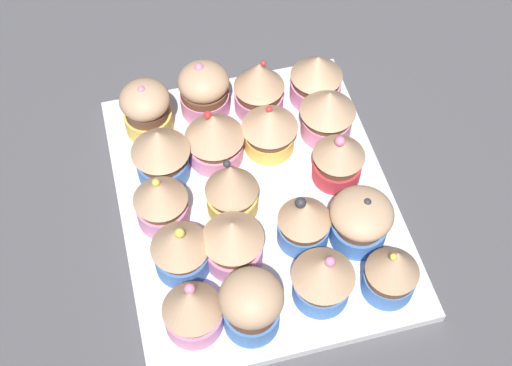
{
  "coord_description": "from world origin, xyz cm",
  "views": [
    {
      "loc": [
        10.12,
        39.6,
        64.47
      ],
      "look_at": [
        0.0,
        0.0,
        4.2
      ],
      "focal_mm": 49.09,
      "sensor_mm": 36.0,
      "label": 1
    }
  ],
  "objects_px": {
    "cupcake_10": "(162,204)",
    "cupcake_9": "(232,188)",
    "cupcake_1": "(259,87)",
    "cupcake_12": "(304,221)",
    "cupcake_11": "(360,220)",
    "cupcake_7": "(161,152)",
    "cupcake_16": "(323,277)",
    "cupcake_4": "(328,112)",
    "cupcake_5": "(270,128)",
    "cupcake_17": "(251,305)",
    "baking_tray": "(256,202)",
    "cupcake_15": "(392,271)",
    "cupcake_8": "(339,157)",
    "cupcake_13": "(233,241)",
    "cupcake_0": "(316,77)",
    "cupcake_18": "(192,308)",
    "cupcake_6": "(214,136)",
    "cupcake_14": "(180,248)",
    "cupcake_3": "(146,109)"
  },
  "relations": [
    {
      "from": "cupcake_10",
      "to": "cupcake_9",
      "type": "bearing_deg",
      "value": 179.65
    },
    {
      "from": "cupcake_1",
      "to": "cupcake_12",
      "type": "xyz_separation_m",
      "value": [
        -0.0,
        0.18,
        -0.0
      ]
    },
    {
      "from": "cupcake_10",
      "to": "cupcake_11",
      "type": "xyz_separation_m",
      "value": [
        -0.19,
        0.07,
        -0.0
      ]
    },
    {
      "from": "cupcake_7",
      "to": "cupcake_16",
      "type": "relative_size",
      "value": 0.99
    },
    {
      "from": "cupcake_4",
      "to": "cupcake_9",
      "type": "bearing_deg",
      "value": 30.31
    },
    {
      "from": "cupcake_5",
      "to": "cupcake_17",
      "type": "bearing_deg",
      "value": 70.55
    },
    {
      "from": "baking_tray",
      "to": "cupcake_9",
      "type": "height_order",
      "value": "cupcake_9"
    },
    {
      "from": "cupcake_15",
      "to": "cupcake_5",
      "type": "bearing_deg",
      "value": -71.21
    },
    {
      "from": "cupcake_4",
      "to": "cupcake_16",
      "type": "relative_size",
      "value": 0.91
    },
    {
      "from": "cupcake_8",
      "to": "cupcake_13",
      "type": "distance_m",
      "value": 0.15
    },
    {
      "from": "cupcake_1",
      "to": "cupcake_4",
      "type": "height_order",
      "value": "cupcake_1"
    },
    {
      "from": "cupcake_4",
      "to": "cupcake_7",
      "type": "height_order",
      "value": "cupcake_7"
    },
    {
      "from": "cupcake_9",
      "to": "cupcake_15",
      "type": "relative_size",
      "value": 1.07
    },
    {
      "from": "cupcake_13",
      "to": "cupcake_15",
      "type": "xyz_separation_m",
      "value": [
        -0.14,
        0.07,
        -0.0
      ]
    },
    {
      "from": "cupcake_0",
      "to": "cupcake_17",
      "type": "xyz_separation_m",
      "value": [
        0.14,
        0.26,
        0.01
      ]
    },
    {
      "from": "cupcake_1",
      "to": "cupcake_18",
      "type": "bearing_deg",
      "value": 62.65
    },
    {
      "from": "cupcake_6",
      "to": "cupcake_9",
      "type": "distance_m",
      "value": 0.07
    },
    {
      "from": "cupcake_5",
      "to": "cupcake_16",
      "type": "distance_m",
      "value": 0.19
    },
    {
      "from": "cupcake_11",
      "to": "cupcake_18",
      "type": "bearing_deg",
      "value": 16.0
    },
    {
      "from": "baking_tray",
      "to": "cupcake_17",
      "type": "height_order",
      "value": "cupcake_17"
    },
    {
      "from": "cupcake_18",
      "to": "cupcake_0",
      "type": "bearing_deg",
      "value": -128.42
    },
    {
      "from": "cupcake_16",
      "to": "cupcake_13",
      "type": "bearing_deg",
      "value": -39.09
    },
    {
      "from": "cupcake_14",
      "to": "cupcake_16",
      "type": "bearing_deg",
      "value": 152.79
    },
    {
      "from": "cupcake_6",
      "to": "cupcake_14",
      "type": "distance_m",
      "value": 0.14
    },
    {
      "from": "cupcake_5",
      "to": "cupcake_18",
      "type": "bearing_deg",
      "value": 56.61
    },
    {
      "from": "cupcake_6",
      "to": "cupcake_12",
      "type": "bearing_deg",
      "value": 117.19
    },
    {
      "from": "cupcake_8",
      "to": "cupcake_11",
      "type": "relative_size",
      "value": 1.11
    },
    {
      "from": "cupcake_7",
      "to": "cupcake_8",
      "type": "height_order",
      "value": "cupcake_7"
    },
    {
      "from": "cupcake_17",
      "to": "cupcake_9",
      "type": "bearing_deg",
      "value": -95.31
    },
    {
      "from": "cupcake_0",
      "to": "cupcake_16",
      "type": "height_order",
      "value": "cupcake_16"
    },
    {
      "from": "cupcake_1",
      "to": "cupcake_9",
      "type": "relative_size",
      "value": 0.97
    },
    {
      "from": "cupcake_11",
      "to": "cupcake_12",
      "type": "distance_m",
      "value": 0.06
    },
    {
      "from": "cupcake_7",
      "to": "cupcake_14",
      "type": "relative_size",
      "value": 0.98
    },
    {
      "from": "cupcake_3",
      "to": "cupcake_6",
      "type": "bearing_deg",
      "value": 138.43
    },
    {
      "from": "cupcake_6",
      "to": "cupcake_10",
      "type": "bearing_deg",
      "value": 45.33
    },
    {
      "from": "cupcake_5",
      "to": "cupcake_13",
      "type": "relative_size",
      "value": 0.95
    },
    {
      "from": "cupcake_3",
      "to": "cupcake_9",
      "type": "distance_m",
      "value": 0.15
    },
    {
      "from": "cupcake_12",
      "to": "cupcake_15",
      "type": "distance_m",
      "value": 0.1
    },
    {
      "from": "cupcake_17",
      "to": "cupcake_11",
      "type": "bearing_deg",
      "value": -153.25
    },
    {
      "from": "cupcake_3",
      "to": "cupcake_12",
      "type": "distance_m",
      "value": 0.22
    },
    {
      "from": "cupcake_5",
      "to": "cupcake_17",
      "type": "relative_size",
      "value": 0.87
    },
    {
      "from": "cupcake_1",
      "to": "cupcake_7",
      "type": "bearing_deg",
      "value": 27.59
    },
    {
      "from": "baking_tray",
      "to": "cupcake_13",
      "type": "bearing_deg",
      "value": 58.28
    },
    {
      "from": "baking_tray",
      "to": "cupcake_13",
      "type": "relative_size",
      "value": 5.09
    },
    {
      "from": "baking_tray",
      "to": "cupcake_7",
      "type": "xyz_separation_m",
      "value": [
        0.09,
        -0.06,
        0.04
      ]
    },
    {
      "from": "baking_tray",
      "to": "cupcake_0",
      "type": "height_order",
      "value": "cupcake_0"
    },
    {
      "from": "cupcake_1",
      "to": "cupcake_16",
      "type": "distance_m",
      "value": 0.25
    },
    {
      "from": "cupcake_12",
      "to": "cupcake_16",
      "type": "bearing_deg",
      "value": 89.04
    },
    {
      "from": "cupcake_13",
      "to": "cupcake_5",
      "type": "bearing_deg",
      "value": -118.98
    },
    {
      "from": "cupcake_15",
      "to": "baking_tray",
      "type": "bearing_deg",
      "value": -53.31
    }
  ]
}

